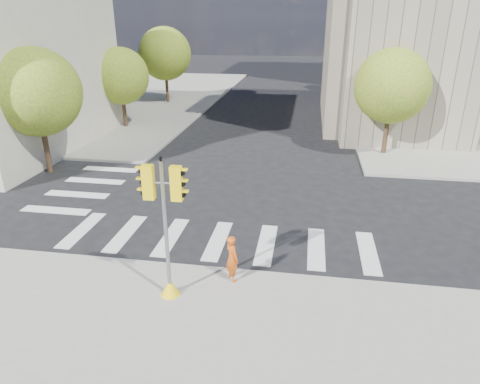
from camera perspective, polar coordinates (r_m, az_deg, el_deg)
name	(u,v)px	position (r m, az deg, el deg)	size (l,w,h in m)	color
ground	(230,218)	(17.67, -1.32, -3.43)	(160.00, 160.00, 0.00)	black
sidewalk_far_left	(86,96)	(48.15, -19.85, 11.93)	(28.00, 40.00, 0.15)	gray
tree_lw_near	(36,92)	(24.05, -25.50, 11.91)	(4.40, 4.40, 6.41)	#382616
tree_lw_mid	(121,76)	(32.78, -15.61, 14.66)	(4.00, 4.00, 5.77)	#382616
tree_lw_far	(165,54)	(41.98, -9.99, 17.69)	(4.80, 4.80, 6.95)	#382616
tree_re_near	(392,86)	(26.30, 19.61, 13.14)	(4.20, 4.20, 6.16)	#382616
tree_re_mid	(368,61)	(38.06, 16.73, 16.40)	(4.60, 4.60, 6.66)	#382616
tree_re_far	(355,55)	(50.00, 15.08, 17.21)	(4.00, 4.00, 5.88)	#382616
lamp_near	(391,69)	(30.23, 19.48, 15.22)	(0.35, 0.18, 8.11)	black
lamp_far	(367,53)	(44.05, 16.54, 17.40)	(0.35, 0.18, 8.11)	black
traffic_signal	(167,241)	(12.08, -9.76, -6.48)	(1.07, 0.56, 4.21)	yellow
photographer	(232,258)	(13.11, -1.07, -8.79)	(0.55, 0.36, 1.50)	#C84F12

